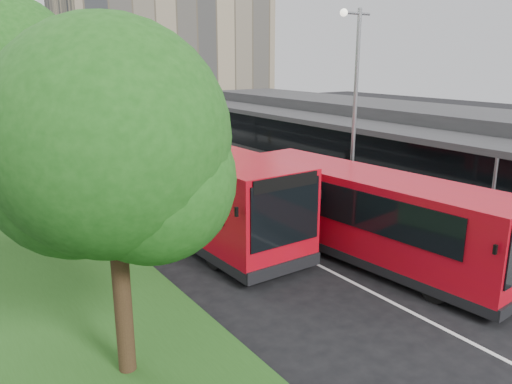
# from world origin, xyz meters

# --- Properties ---
(ground) EXTENTS (120.00, 120.00, 0.00)m
(ground) POSITION_xyz_m (0.00, 0.00, 0.00)
(ground) COLOR black
(ground) RESTS_ON ground
(pavement) EXTENTS (5.00, 80.00, 0.15)m
(pavement) POSITION_xyz_m (6.00, 20.00, 0.07)
(pavement) COLOR gray
(pavement) RESTS_ON ground
(lane_centre_line) EXTENTS (0.12, 70.00, 0.01)m
(lane_centre_line) POSITION_xyz_m (0.00, 15.00, 0.01)
(lane_centre_line) COLOR silver
(lane_centre_line) RESTS_ON ground
(kerb_dashes) EXTENTS (0.12, 56.00, 0.01)m
(kerb_dashes) POSITION_xyz_m (3.30, 19.00, 0.01)
(kerb_dashes) COLOR silver
(kerb_dashes) RESTS_ON ground
(office_block) EXTENTS (22.00, 12.00, 18.00)m
(office_block) POSITION_xyz_m (14.00, 42.00, 9.00)
(office_block) COLOR gray
(office_block) RESTS_ON ground
(station_building) EXTENTS (7.70, 26.00, 4.00)m
(station_building) POSITION_xyz_m (10.86, 8.00, 2.04)
(station_building) COLOR #302F32
(station_building) RESTS_ON ground
(tree_near) EXTENTS (4.50, 4.50, 7.20)m
(tree_near) POSITION_xyz_m (-7.01, -2.95, 4.65)
(tree_near) COLOR #342215
(tree_near) RESTS_ON ground
(tree_mid) EXTENTS (5.45, 5.45, 8.76)m
(tree_mid) POSITION_xyz_m (-7.01, 9.05, 5.66)
(tree_mid) COLOR #342215
(tree_mid) RESTS_ON ground
(lamp_post_near) EXTENTS (1.44, 0.28, 8.00)m
(lamp_post_near) POSITION_xyz_m (4.12, 2.00, 4.72)
(lamp_post_near) COLOR gray
(lamp_post_near) RESTS_ON pavement
(lamp_post_far) EXTENTS (1.44, 0.28, 8.00)m
(lamp_post_far) POSITION_xyz_m (4.12, 22.00, 4.72)
(lamp_post_far) COLOR gray
(lamp_post_far) RESTS_ON pavement
(bus_main) EXTENTS (3.41, 10.17, 2.83)m
(bus_main) POSITION_xyz_m (1.70, -1.30, 1.45)
(bus_main) COLOR #B60915
(bus_main) RESTS_ON ground
(bus_second) EXTENTS (3.25, 11.52, 3.24)m
(bus_second) POSITION_xyz_m (-1.80, 4.36, 1.66)
(bus_second) COLOR #B60915
(bus_second) RESTS_ON ground
(litter_bin) EXTENTS (0.47, 0.47, 0.77)m
(litter_bin) POSITION_xyz_m (5.26, 9.81, 0.53)
(litter_bin) COLOR #372016
(litter_bin) RESTS_ON pavement
(bollard) EXTENTS (0.18, 0.18, 0.99)m
(bollard) POSITION_xyz_m (5.47, 17.89, 0.65)
(bollard) COLOR #DE9E0B
(bollard) RESTS_ON pavement
(car_near) EXTENTS (2.64, 4.10, 1.30)m
(car_near) POSITION_xyz_m (1.29, 37.88, 0.65)
(car_near) COLOR #4E0B16
(car_near) RESTS_ON ground
(car_far) EXTENTS (1.73, 3.51, 1.11)m
(car_far) POSITION_xyz_m (-0.69, 45.32, 0.55)
(car_far) COLOR navy
(car_far) RESTS_ON ground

